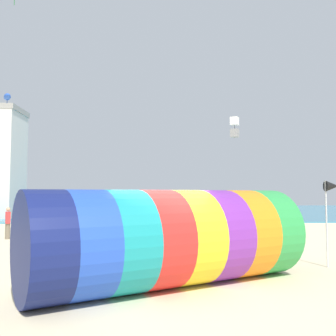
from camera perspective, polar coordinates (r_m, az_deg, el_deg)
The scene contains 9 objects.
ground_plane at distance 9.87m, azimuth -0.71°, elevation -17.65°, with size 120.00×120.00×0.00m, color beige.
sea at distance 49.54m, azimuth -1.69°, elevation -6.54°, with size 120.00×40.00×0.10m, color teal.
giant_inflatable_tube at distance 9.69m, azimuth 0.53°, elevation -10.59°, with size 7.55×5.65×2.44m.
kite_handler at distance 13.50m, azimuth 18.00°, elevation -10.10°, with size 0.24×0.37×1.66m.
kite_blue_parafoil at distance 21.79m, azimuth -23.30°, elevation 9.92°, with size 0.85×1.06×0.54m.
kite_white_box at distance 24.82m, azimuth 10.11°, elevation 6.15°, with size 0.66×0.66×1.40m.
bystander_near_water at distance 21.16m, azimuth -23.23°, elevation -7.68°, with size 0.36×0.42×1.64m.
beach_flag at distance 13.21m, azimuth 23.66°, elevation -3.09°, with size 0.47×0.36×2.76m.
cooler_box at distance 12.83m, azimuth 16.49°, elevation -13.46°, with size 0.52×0.36×0.36m, color #268C4C.
Camera 1 is at (-0.20, -9.59, 2.35)m, focal length 40.00 mm.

